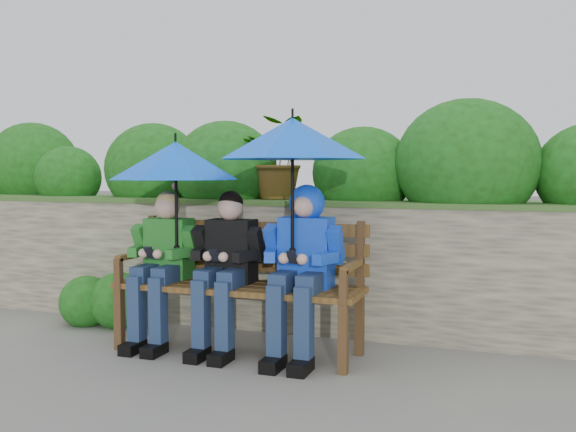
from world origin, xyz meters
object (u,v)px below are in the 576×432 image
(park_bench, at_px, (242,276))
(boy_middle, at_px, (226,262))
(umbrella_right, at_px, (292,139))
(boy_right, at_px, (302,256))
(umbrella_left, at_px, (176,161))
(boy_left, at_px, (162,259))

(park_bench, bearing_deg, boy_middle, -137.19)
(boy_middle, distance_m, umbrella_right, 0.98)
(boy_right, distance_m, umbrella_left, 1.13)
(umbrella_left, xyz_separation_m, umbrella_right, (0.88, -0.02, 0.14))
(umbrella_right, bearing_deg, boy_middle, 176.91)
(boy_left, height_order, boy_right, boy_right)
(boy_left, height_order, umbrella_left, umbrella_left)
(umbrella_left, bearing_deg, park_bench, 10.26)
(umbrella_left, distance_m, umbrella_right, 0.89)
(park_bench, bearing_deg, umbrella_right, -14.61)
(boy_right, height_order, umbrella_left, umbrella_left)
(boy_middle, bearing_deg, boy_right, 0.85)
(boy_left, relative_size, boy_right, 0.95)
(boy_right, xyz_separation_m, umbrella_right, (-0.06, -0.04, 0.78))
(park_bench, distance_m, boy_right, 0.50)
(boy_right, bearing_deg, park_bench, 171.22)
(boy_left, relative_size, umbrella_left, 1.20)
(park_bench, relative_size, boy_middle, 1.55)
(umbrella_right, bearing_deg, boy_left, 178.42)
(boy_left, bearing_deg, boy_right, 0.41)
(park_bench, height_order, umbrella_right, umbrella_right)
(umbrella_right, bearing_deg, umbrella_left, 178.52)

